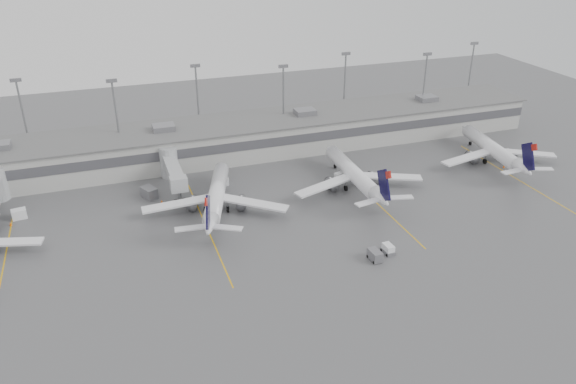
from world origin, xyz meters
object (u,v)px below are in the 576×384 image
object	(u,v)px
jet_mid_left	(216,196)
jet_far_right	(494,149)
baggage_tug	(388,250)
jet_mid_right	(355,174)

from	to	relation	value
jet_mid_left	jet_far_right	world-z (taller)	jet_mid_left
jet_far_right	baggage_tug	xyz separation A→B (m)	(-42.79, -27.63, -2.58)
jet_mid_left	baggage_tug	bearing A→B (deg)	-27.66
baggage_tug	jet_mid_right	bearing A→B (deg)	74.50
jet_far_right	jet_mid_right	bearing A→B (deg)	-168.29
jet_mid_right	jet_far_right	size ratio (longest dim) A/B	1.01
jet_mid_left	jet_mid_right	world-z (taller)	jet_mid_right
baggage_tug	jet_far_right	bearing A→B (deg)	29.71
jet_mid_left	jet_mid_right	distance (m)	30.29
jet_mid_left	jet_mid_right	xyz separation A→B (m)	(30.29, 0.26, 0.02)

